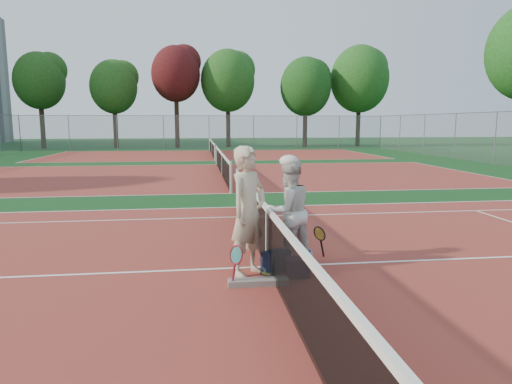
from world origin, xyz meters
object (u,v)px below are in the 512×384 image
player_a (248,211)px  sports_bag_navy (276,261)px  net_main (267,237)px  racket_red (236,266)px  water_bottle (310,261)px  racket_spare (267,273)px  racket_black_held (319,243)px  player_b (288,212)px  sports_bag_purple (297,268)px

player_a → sports_bag_navy: (0.46, 0.10, -0.85)m
net_main → sports_bag_navy: 0.43m
racket_red → water_bottle: size_ratio=1.97×
net_main → sports_bag_navy: (0.11, -0.22, -0.35)m
racket_spare → water_bottle: 0.74m
racket_black_held → water_bottle: bearing=20.8°
player_b → racket_red: 1.50m
water_bottle → net_main: bearing=161.1°
player_a → water_bottle: (1.02, 0.10, -0.87)m
net_main → racket_spare: net_main is taller
racket_black_held → sports_bag_purple: 1.10m
sports_bag_navy → sports_bag_purple: sports_bag_navy is taller
net_main → racket_red: (-0.58, -0.79, -0.21)m
player_a → racket_red: size_ratio=3.44×
racket_red → racket_spare: (0.54, 0.44, -0.28)m
racket_spare → sports_bag_purple: sports_bag_purple is taller
player_b → sports_bag_purple: player_b is taller
net_main → sports_bag_purple: bearing=-54.8°
sports_bag_navy → sports_bag_purple: bearing=-49.3°
racket_red → racket_spare: racket_red is taller
sports_bag_navy → sports_bag_purple: size_ratio=1.14×
player_a → racket_black_held: bearing=-19.2°
sports_bag_navy → player_a: bearing=-167.2°
player_a → racket_spare: bearing=-50.6°
racket_red → racket_spare: 0.75m
net_main → water_bottle: net_main is taller
sports_bag_navy → water_bottle: bearing=-0.7°
player_b → racket_spare: (-0.44, -0.53, -0.88)m
racket_spare → player_b: bearing=-47.3°
player_b → racket_black_held: bearing=175.3°
racket_red → sports_bag_purple: size_ratio=1.62×
net_main → sports_bag_navy: net_main is taller
net_main → racket_red: net_main is taller
sports_bag_purple → player_a: bearing=163.5°
sports_bag_purple → racket_red: bearing=-165.9°
racket_spare → water_bottle: water_bottle is taller
racket_spare → water_bottle: bearing=-88.4°
racket_spare → sports_bag_purple: 0.49m
net_main → water_bottle: (0.67, -0.23, -0.36)m
net_main → racket_black_held: net_main is taller
player_a → water_bottle: size_ratio=6.78×
player_a → water_bottle: player_a is taller
net_main → player_a: 0.70m
racket_red → sports_bag_navy: bearing=-7.2°
player_a → racket_spare: (0.30, -0.02, -1.00)m
sports_bag_purple → water_bottle: (0.29, 0.31, 0.00)m
net_main → player_a: size_ratio=5.40×
sports_bag_purple → racket_black_held: bearing=56.3°
player_b → racket_red: bearing=23.6°
sports_bag_navy → racket_red: bearing=-140.8°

